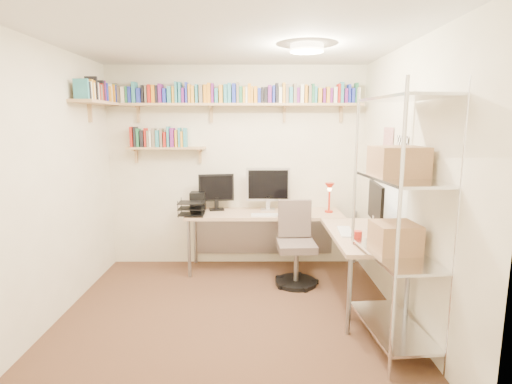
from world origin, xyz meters
TOP-DOWN VIEW (x-y plane):
  - ground at (0.00, 0.00)m, footprint 3.20×3.20m
  - room_shell at (0.00, 0.00)m, footprint 3.24×3.04m
  - wall_shelves at (-0.41, 1.30)m, footprint 3.12×1.09m
  - corner_desk at (0.49, 0.97)m, footprint 2.24×1.89m
  - office_chair at (0.70, 0.80)m, footprint 0.49×0.50m
  - wire_rack at (1.36, -0.46)m, footprint 0.52×0.94m

SIDE VIEW (x-z plane):
  - ground at x=0.00m, z-range 0.00..0.00m
  - office_chair at x=0.70m, z-range -0.07..0.86m
  - corner_desk at x=0.49m, z-range 0.09..1.35m
  - wire_rack at x=1.36m, z-range 0.12..2.22m
  - room_shell at x=0.00m, z-range 0.29..2.81m
  - wall_shelves at x=-0.41m, z-range 1.63..2.42m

